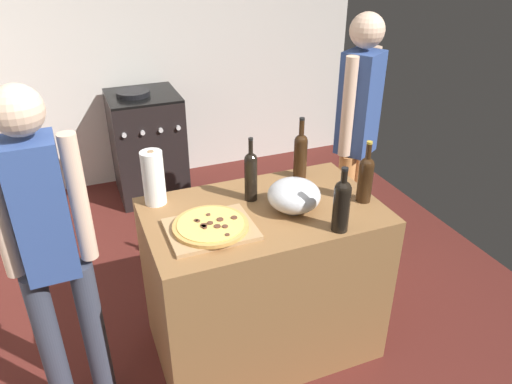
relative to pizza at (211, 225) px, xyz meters
name	(u,v)px	position (x,y,z in m)	size (l,w,h in m)	color
ground_plane	(199,261)	(0.17, 0.99, -0.94)	(4.03, 3.62, 0.02)	#511E19
kitchen_wall_rear	(140,37)	(0.17, 2.55, 0.37)	(4.03, 0.10, 2.60)	beige
counter	(263,281)	(0.30, 0.09, -0.48)	(1.18, 0.73, 0.90)	olive
cutting_board	(211,229)	(0.00, 0.00, -0.02)	(0.40, 0.32, 0.02)	tan
pizza	(211,225)	(0.00, 0.00, 0.00)	(0.35, 0.35, 0.03)	tan
mixing_bowl	(294,195)	(0.44, 0.03, 0.05)	(0.26, 0.26, 0.16)	#B2B2B7
paper_towel_roll	(153,178)	(-0.18, 0.36, 0.11)	(0.11, 0.11, 0.29)	white
wine_bottle_green	(342,203)	(0.56, -0.21, 0.11)	(0.08, 0.08, 0.32)	black
wine_bottle_clear	(366,177)	(0.81, -0.02, 0.11)	(0.08, 0.08, 0.33)	#331E0F
wine_bottle_dark	(251,174)	(0.28, 0.21, 0.11)	(0.07, 0.07, 0.34)	black
wine_bottle_amber	(301,153)	(0.63, 0.35, 0.11)	(0.07, 0.07, 0.35)	#331E0F
stove	(148,145)	(0.07, 2.15, -0.46)	(0.58, 0.60, 0.96)	black
person_in_stripes	(50,246)	(-0.69, 0.06, 0.02)	(0.38, 0.21, 1.65)	#383D4C
person_in_red	(357,130)	(1.17, 0.63, 0.07)	(0.34, 0.29, 1.72)	#D88C4C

